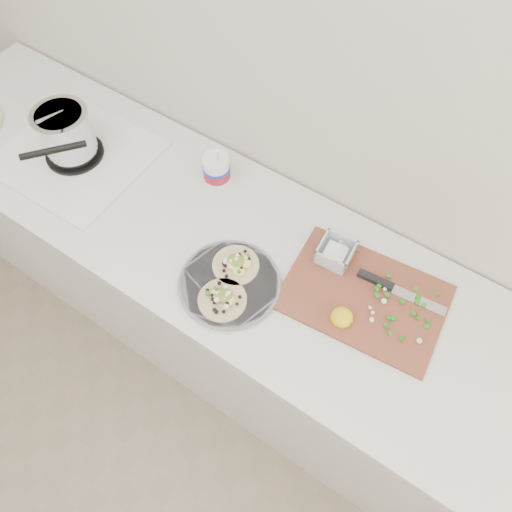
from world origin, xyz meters
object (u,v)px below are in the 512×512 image
Objects in this scene: taco_plate at (229,282)px; cutboard at (363,291)px; tub at (217,168)px; stove at (70,141)px.

taco_plate is 0.62× the size of cutboard.
taco_plate is 0.42m from tub.
stove reaches higher than taco_plate.
stove is 1.02× the size of cutboard.
tub is 0.42× the size of cutboard.
stove is at bearing -158.24° from tub.
tub is (-0.27, 0.31, 0.05)m from taco_plate.
cutboard is (0.35, 0.20, 0.00)m from taco_plate.
stove is 1.12m from cutboard.
stove reaches higher than cutboard.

